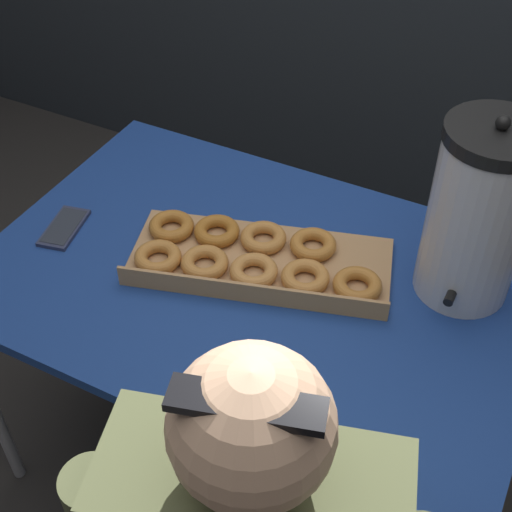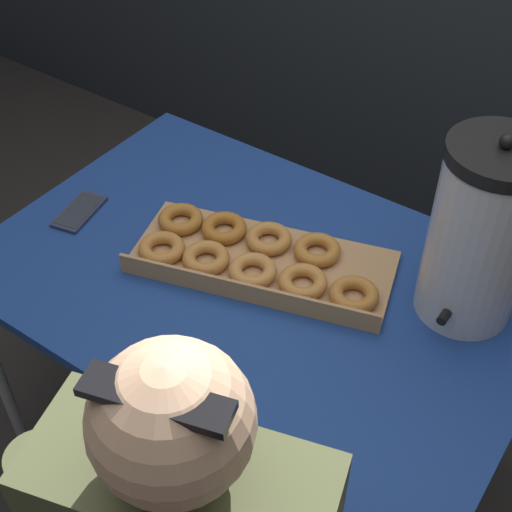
# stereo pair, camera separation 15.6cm
# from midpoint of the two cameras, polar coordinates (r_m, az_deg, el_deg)

# --- Properties ---
(ground_plane) EXTENTS (12.00, 12.00, 0.00)m
(ground_plane) POSITION_cam_midpoint_polar(r_m,az_deg,el_deg) (2.17, -2.05, -15.48)
(ground_plane) COLOR #2D2B28
(folding_table) EXTENTS (1.24, 0.84, 0.72)m
(folding_table) POSITION_cam_midpoint_polar(r_m,az_deg,el_deg) (1.64, -2.62, -2.90)
(folding_table) COLOR navy
(folding_table) RESTS_ON ground
(donut_box) EXTENTS (0.64, 0.41, 0.05)m
(donut_box) POSITION_cam_midpoint_polar(r_m,az_deg,el_deg) (1.62, -2.98, -0.30)
(donut_box) COLOR tan
(donut_box) RESTS_ON folding_table
(coffee_urn) EXTENTS (0.21, 0.24, 0.43)m
(coffee_urn) POSITION_cam_midpoint_polar(r_m,az_deg,el_deg) (1.49, 14.53, 3.11)
(coffee_urn) COLOR silver
(coffee_urn) RESTS_ON folding_table
(cell_phone) EXTENTS (0.10, 0.16, 0.01)m
(cell_phone) POSITION_cam_midpoint_polar(r_m,az_deg,el_deg) (1.80, -17.53, 2.07)
(cell_phone) COLOR #2D334C
(cell_phone) RESTS_ON folding_table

